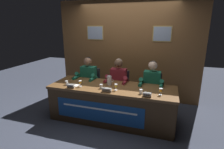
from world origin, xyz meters
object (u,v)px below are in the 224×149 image
panelist_left (87,78)px  document_stack_left (74,85)px  water_cup_center (101,87)px  nameplate_right (147,95)px  juice_glass_left (80,82)px  water_cup_right (141,92)px  chair_right (151,93)px  chair_left (91,87)px  conference_table (110,99)px  nameplate_center (106,90)px  chair_center (120,90)px  juice_glass_right (161,90)px  panelist_right (151,85)px  water_pitcher_central (109,80)px  juice_glass_center (116,86)px  water_cup_left (67,83)px  nameplate_left (71,86)px  panelist_center (118,81)px

panelist_left → document_stack_left: 0.62m
water_cup_center → nameplate_right: water_cup_center is taller
juice_glass_left → water_cup_right: juice_glass_left is taller
chair_right → chair_left: bearing=180.0°
nameplate_right → conference_table: bearing=162.7°
nameplate_center → water_cup_center: water_cup_center is taller
document_stack_left → chair_center: bearing=47.0°
water_cup_center → juice_glass_right: 1.14m
panelist_left → chair_left: bearing=90.0°
water_cup_right → nameplate_center: bearing=-170.9°
chair_right → panelist_right: 0.34m
water_cup_right → water_pitcher_central: bearing=156.7°
panelist_right → juice_glass_center: bearing=-135.2°
conference_table → chair_right: chair_right is taller
water_cup_center → chair_right: 1.28m
panelist_left → water_cup_left: panelist_left is taller
juice_glass_left → water_cup_left: bearing=179.0°
nameplate_left → water_cup_left: size_ratio=1.90×
water_cup_right → document_stack_left: 1.40m
conference_table → chair_center: 0.73m
panelist_left → chair_center: 0.83m
water_cup_left → juice_glass_center: 1.08m
juice_glass_left → panelist_left: bearing=103.2°
document_stack_left → conference_table: bearing=7.1°
water_pitcher_central → panelist_center: bearing=76.4°
panelist_center → water_cup_center: panelist_center is taller
panelist_left → water_cup_right: size_ratio=14.52×
water_cup_center → document_stack_left: (-0.60, -0.01, -0.03)m
chair_left → panelist_right: panelist_right is taller
juice_glass_right → water_cup_left: bearing=-179.3°
conference_table → chair_center: (0.00, 0.73, -0.06)m
water_cup_center → water_cup_right: (0.80, -0.04, 0.00)m
juice_glass_left → conference_table: bearing=9.6°
water_cup_center → nameplate_right: 0.93m
water_cup_left → nameplate_center: 0.95m
panelist_left → juice_glass_right: bearing=-19.1°
conference_table → panelist_left: (-0.76, 0.53, 0.21)m
chair_right → water_cup_right: 0.93m
chair_left → panelist_center: bearing=-14.7°
nameplate_left → juice_glass_left: size_ratio=1.30×
chair_right → water_cup_right: size_ratio=10.67×
panelist_right → conference_table: bearing=-145.4°
chair_center → nameplate_center: (-0.00, -0.96, 0.35)m
chair_center → juice_glass_right: size_ratio=7.32×
nameplate_left → panelist_center: bearing=45.4°
chair_left → water_cup_right: (1.39, -0.86, 0.34)m
panelist_left → water_cup_left: bearing=-106.0°
chair_left → juice_glass_center: 1.28m
nameplate_left → water_cup_center: 0.61m
chair_center → panelist_right: size_ratio=0.73×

